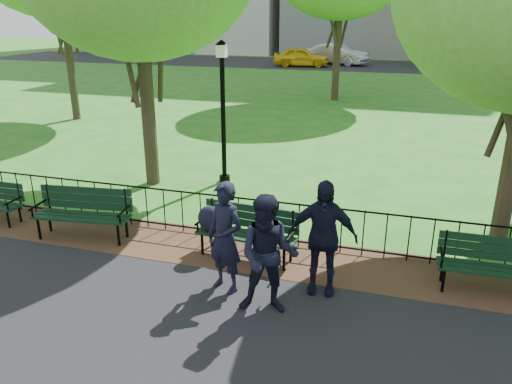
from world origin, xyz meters
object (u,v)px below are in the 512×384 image
(taxi, at_px, (301,57))
(sedan_silver, at_px, (338,54))
(person_left, at_px, (225,238))
(lamppost, at_px, (223,107))
(park_bench_right_a, at_px, (495,260))
(sedan_dark, at_px, (458,57))
(park_bench_main, at_px, (230,223))
(park_bench_left_a, at_px, (83,208))
(person_mid, at_px, (268,255))
(person_right, at_px, (322,237))

(taxi, relative_size, sedan_silver, 0.85)
(person_left, height_order, sedan_silver, person_left)
(taxi, bearing_deg, lamppost, -178.41)
(park_bench_right_a, bearing_deg, sedan_silver, 101.28)
(sedan_dark, bearing_deg, park_bench_right_a, -160.97)
(person_left, height_order, sedan_dark, person_left)
(park_bench_main, bearing_deg, park_bench_right_a, 6.30)
(park_bench_left_a, relative_size, sedan_dark, 0.36)
(park_bench_left_a, distance_m, person_left, 3.55)
(person_left, distance_m, sedan_dark, 35.45)
(park_bench_main, bearing_deg, park_bench_left_a, -173.18)
(lamppost, xyz_separation_m, sedan_dark, (7.79, 29.90, -1.15))
(lamppost, distance_m, taxi, 27.75)
(lamppost, xyz_separation_m, person_mid, (2.70, -5.46, -1.03))
(sedan_dark, bearing_deg, taxi, 123.93)
(person_right, xyz_separation_m, taxi, (-7.09, 32.13, -0.22))
(person_mid, relative_size, sedan_silver, 0.37)
(park_bench_main, xyz_separation_m, lamppost, (-1.56, 3.93, 1.30))
(park_bench_left_a, distance_m, person_right, 4.89)
(lamppost, relative_size, person_mid, 1.95)
(park_bench_left_a, bearing_deg, lamppost, 62.55)
(person_mid, xyz_separation_m, taxi, (-6.44, 32.93, -0.20))
(person_mid, bearing_deg, park_bench_right_a, 16.75)
(park_bench_main, bearing_deg, taxi, 105.21)
(person_left, relative_size, taxi, 0.43)
(park_bench_right_a, distance_m, lamppost, 7.28)
(park_bench_main, height_order, lamppost, lamppost)
(park_bench_main, height_order, taxi, taxi)
(park_bench_main, xyz_separation_m, park_bench_left_a, (-3.04, -0.06, -0.04))
(park_bench_left_a, height_order, taxi, taxi)
(park_bench_right_a, relative_size, taxi, 0.41)
(lamppost, distance_m, person_mid, 6.18)
(person_left, xyz_separation_m, sedan_dark, (5.90, 34.96, -0.11))
(lamppost, xyz_separation_m, sedan_silver, (-1.26, 29.77, -1.13))
(park_bench_right_a, height_order, person_mid, person_mid)
(person_left, bearing_deg, person_right, 37.52)
(sedan_silver, height_order, sedan_dark, sedan_silver)
(person_right, relative_size, sedan_silver, 0.38)
(lamppost, bearing_deg, park_bench_left_a, -110.32)
(park_bench_main, distance_m, person_left, 1.21)
(lamppost, height_order, sedan_dark, lamppost)
(person_right, bearing_deg, taxi, 96.78)
(sedan_dark, bearing_deg, lamppost, -172.55)
(park_bench_left_a, bearing_deg, sedan_silver, 82.50)
(person_left, height_order, person_mid, person_mid)
(park_bench_main, xyz_separation_m, sedan_dark, (6.23, 33.82, 0.15))
(lamppost, distance_m, sedan_dark, 30.92)
(person_left, height_order, person_right, person_right)
(person_left, relative_size, person_right, 0.97)
(lamppost, bearing_deg, sedan_silver, 92.42)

